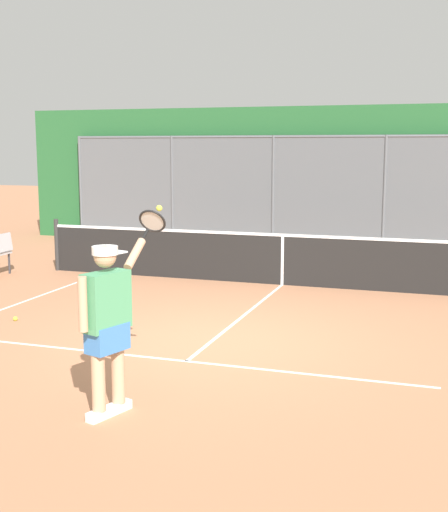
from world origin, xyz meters
TOP-DOWN VIEW (x-y plane):
  - ground_plane at (0.00, 0.00)m, footprint 60.00×60.00m
  - court_line_markings at (0.00, 1.21)m, footprint 7.55×8.83m
  - fence_backdrop at (0.00, -9.13)m, footprint 16.75×1.37m
  - tennis_net at (0.00, -3.92)m, footprint 9.70×0.09m
  - tennis_player at (0.09, 2.70)m, footprint 0.41×1.39m
  - tennis_ball_near_net at (3.12, -0.06)m, footprint 0.07×0.07m

SIDE VIEW (x-z plane):
  - ground_plane at x=0.00m, z-range 0.00..0.00m
  - court_line_markings at x=0.00m, z-range 0.00..0.01m
  - tennis_ball_near_net at x=3.12m, z-range 0.00..0.07m
  - tennis_net at x=0.00m, z-range -0.04..1.03m
  - tennis_player at x=0.09m, z-range -0.01..1.94m
  - fence_backdrop at x=0.00m, z-range -0.02..3.52m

